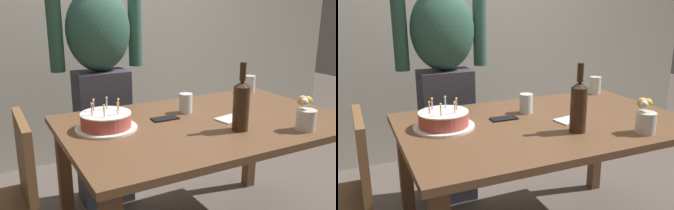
{
  "view_description": "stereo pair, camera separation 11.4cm",
  "coord_description": "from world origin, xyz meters",
  "views": [
    {
      "loc": [
        -1.04,
        -1.53,
        1.34
      ],
      "look_at": [
        -0.21,
        0.04,
        0.84
      ],
      "focal_mm": 38.75,
      "sensor_mm": 36.0,
      "label": 1
    },
    {
      "loc": [
        -0.94,
        -1.58,
        1.34
      ],
      "look_at": [
        -0.21,
        0.04,
        0.84
      ],
      "focal_mm": 38.75,
      "sensor_mm": 36.0,
      "label": 2
    }
  ],
  "objects": [
    {
      "name": "dining_table",
      "position": [
        0.0,
        0.0,
        0.64
      ],
      "size": [
        1.5,
        0.96,
        0.74
      ],
      "color": "brown",
      "rests_on": "ground_plane"
    },
    {
      "name": "cell_phone",
      "position": [
        -0.19,
        0.12,
        0.74
      ],
      "size": [
        0.15,
        0.07,
        0.01
      ],
      "primitive_type": "cube",
      "rotation": [
        0.0,
        0.0,
        -0.02
      ],
      "color": "black",
      "rests_on": "dining_table"
    },
    {
      "name": "person_man_bearded",
      "position": [
        -0.35,
        0.72,
        0.87
      ],
      "size": [
        0.61,
        0.27,
        1.66
      ],
      "rotation": [
        0.0,
        0.0,
        3.14
      ],
      "color": "#33333D",
      "rests_on": "ground_plane"
    },
    {
      "name": "dining_chair",
      "position": [
        -1.01,
        0.05,
        0.52
      ],
      "size": [
        0.42,
        0.42,
        0.87
      ],
      "rotation": [
        0.0,
        0.0,
        -1.57
      ],
      "color": "brown",
      "rests_on": "ground_plane"
    },
    {
      "name": "back_wall",
      "position": [
        0.0,
        1.55,
        1.3
      ],
      "size": [
        5.2,
        0.1,
        2.6
      ],
      "primitive_type": "cube",
      "color": "beige",
      "rests_on": "ground_plane"
    },
    {
      "name": "flower_vase",
      "position": [
        0.34,
        -0.35,
        0.82
      ],
      "size": [
        0.1,
        0.1,
        0.17
      ],
      "color": "silver",
      "rests_on": "dining_table"
    },
    {
      "name": "water_glass_near",
      "position": [
        -0.02,
        0.17,
        0.8
      ],
      "size": [
        0.07,
        0.07,
        0.11
      ],
      "primitive_type": "cylinder",
      "color": "silver",
      "rests_on": "dining_table"
    },
    {
      "name": "wine_bottle",
      "position": [
        0.06,
        -0.21,
        0.87
      ],
      "size": [
        0.08,
        0.08,
        0.34
      ],
      "color": "#382314",
      "rests_on": "dining_table"
    },
    {
      "name": "birthday_cake",
      "position": [
        -0.52,
        0.11,
        0.78
      ],
      "size": [
        0.31,
        0.31,
        0.15
      ],
      "color": "white",
      "rests_on": "dining_table"
    },
    {
      "name": "napkin_stack",
      "position": [
        0.12,
        -0.05,
        0.74
      ],
      "size": [
        0.16,
        0.13,
        0.01
      ],
      "primitive_type": "cube",
      "rotation": [
        0.0,
        0.0,
        0.17
      ],
      "color": "white",
      "rests_on": "dining_table"
    },
    {
      "name": "water_glass_far",
      "position": [
        0.62,
        0.39,
        0.8
      ],
      "size": [
        0.08,
        0.08,
        0.12
      ],
      "primitive_type": "cylinder",
      "color": "silver",
      "rests_on": "dining_table"
    }
  ]
}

